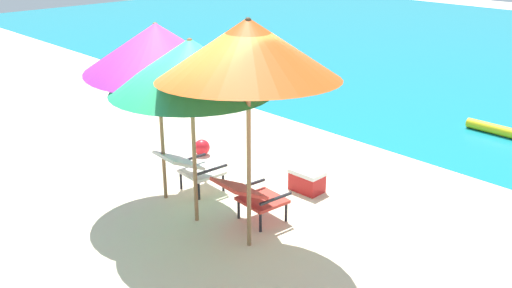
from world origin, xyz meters
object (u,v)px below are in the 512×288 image
Objects in this scene: lounge_chair_right at (252,195)px; beach_ball at (202,147)px; lounge_chair_left at (191,167)px; beach_umbrella_center at (191,66)px; beach_umbrella_left at (157,48)px; swim_buoy at (511,133)px; beach_umbrella_right at (248,49)px; cooler_box at (307,180)px.

beach_ball is (-2.25, 1.00, -0.27)m from lounge_chair_right.
beach_umbrella_center reaches higher than lounge_chair_left.
beach_umbrella_left reaches higher than lounge_chair_right.
swim_buoy is at bearing 68.71° from beach_umbrella_left.
beach_umbrella_right is 10.67× the size of beach_ball.
swim_buoy is 4.33m from cooler_box.
lounge_chair_left is 0.32× the size of beach_umbrella_right.
cooler_box is at bearing -104.07° from swim_buoy.
beach_umbrella_center reaches higher than beach_ball.
cooler_box reaches higher than beach_ball.
lounge_chair_left reaches higher than cooler_box.
lounge_chair_left is 1.64m from cooler_box.
beach_umbrella_right is at bearing -95.30° from swim_buoy.
cooler_box is at bearing 6.18° from beach_ball.
beach_umbrella_left is 0.81m from beach_umbrella_center.
swim_buoy is 6.23m from beach_umbrella_right.
lounge_chair_right is 1.90× the size of cooler_box.
lounge_chair_left and lounge_chair_right have the same top height.
swim_buoy is 3.32× the size of cooler_box.
beach_umbrella_right reaches higher than lounge_chair_right.
beach_ball is at bearing 156.06° from lounge_chair_right.
beach_umbrella_right is (1.71, -0.02, 0.24)m from beach_umbrella_left.
beach_ball is at bearing -173.82° from cooler_box.
beach_ball is at bearing 139.71° from beach_umbrella_center.
beach_umbrella_center is (-0.56, -0.44, 1.60)m from lounge_chair_right.
beach_umbrella_right is at bearing -46.38° from lounge_chair_right.
lounge_chair_right is 0.36× the size of beach_umbrella_center.
beach_umbrella_right is at bearing -72.10° from cooler_box.
swim_buoy is at bearing 80.69° from lounge_chair_right.
beach_umbrella_left is at bearing -112.16° from lounge_chair_left.
beach_umbrella_right is (1.57, -0.37, 1.92)m from lounge_chair_left.
swim_buoy is at bearing 76.16° from beach_umbrella_center.
beach_umbrella_center is at bearing -175.65° from beach_umbrella_right.
beach_umbrella_center is 2.91m from beach_ball.
lounge_chair_left is 0.37× the size of beach_umbrella_left.
beach_umbrella_right is at bearing 4.35° from beach_umbrella_center.
lounge_chair_left is 2.51m from beach_umbrella_right.
lounge_chair_right is 1.99m from beach_umbrella_right.
beach_umbrella_center reaches higher than cooler_box.
beach_umbrella_left is (-0.14, -0.35, 1.68)m from lounge_chair_left.
lounge_chair_left is 1.87× the size of cooler_box.
swim_buoy is 5.50m from lounge_chair_right.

